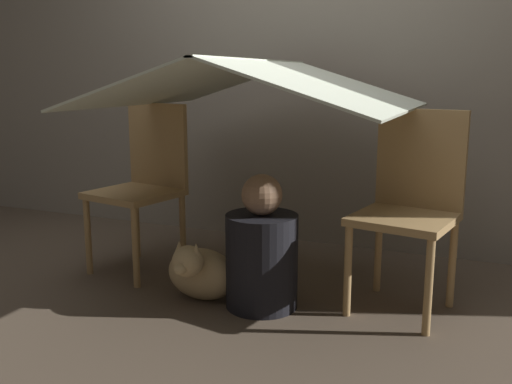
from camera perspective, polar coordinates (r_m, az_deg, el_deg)
ground_plane at (r=2.98m, az=-0.60°, el=-10.15°), size 8.80×8.80×0.00m
wall_back at (r=3.75m, az=5.89°, el=13.77°), size 7.00×0.05×2.50m
chair_left at (r=3.31m, az=-11.11°, el=1.25°), size 0.51×0.51×0.95m
chair_right at (r=2.78m, az=15.17°, el=-0.89°), size 0.50×0.50×0.95m
sheet_canopy at (r=2.84m, az=0.00°, el=10.79°), size 1.48×1.34×0.24m
person_front at (r=2.74m, az=0.58°, el=-6.15°), size 0.35×0.35×0.65m
dog at (r=2.86m, az=-5.66°, el=-7.92°), size 0.37×0.34×0.34m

